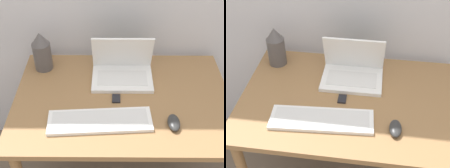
% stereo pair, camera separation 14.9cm
% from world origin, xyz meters
% --- Properties ---
extents(desk, '(1.09, 0.74, 0.71)m').
position_xyz_m(desk, '(0.00, 0.37, 0.62)').
color(desk, olive).
rests_on(desk, ground_plane).
extents(laptop, '(0.32, 0.23, 0.23)m').
position_xyz_m(laptop, '(0.00, 0.53, 0.76)').
color(laptop, white).
rests_on(laptop, desk).
extents(keyboard, '(0.49, 0.18, 0.02)m').
position_xyz_m(keyboard, '(-0.11, 0.20, 0.72)').
color(keyboard, white).
rests_on(keyboard, desk).
extents(mouse, '(0.06, 0.10, 0.03)m').
position_xyz_m(mouse, '(0.23, 0.18, 0.73)').
color(mouse, '#2D2D2D').
rests_on(mouse, desk).
extents(vase, '(0.10, 0.10, 0.23)m').
position_xyz_m(vase, '(-0.44, 0.61, 0.82)').
color(vase, '#514C4C').
rests_on(vase, desk).
extents(mp3_player, '(0.04, 0.06, 0.01)m').
position_xyz_m(mp3_player, '(-0.03, 0.35, 0.72)').
color(mp3_player, black).
rests_on(mp3_player, desk).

